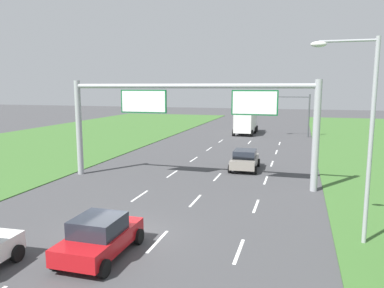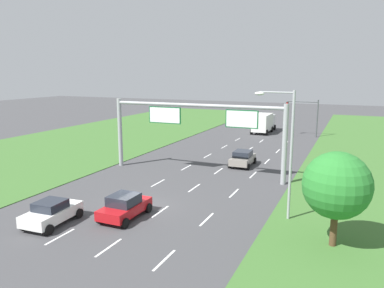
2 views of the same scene
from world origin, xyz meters
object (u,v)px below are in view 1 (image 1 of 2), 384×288
Objects in this scene: car_near_red at (100,236)px; traffic_light_mast at (294,107)px; car_mid_lane at (245,159)px; box_truck at (246,122)px; street_lamp at (362,124)px; sign_gantry at (188,111)px.

car_near_red is 39.25m from traffic_light_mast.
box_truck is (-3.14, 22.84, 0.85)m from car_mid_lane.
car_mid_lane is 0.48× the size of street_lamp.
sign_gantry reaches higher than car_near_red.
box_truck is at bearing 168.90° from traffic_light_mast.
street_lamp is (9.70, 4.10, 4.27)m from car_near_red.
car_mid_lane is 22.04m from traffic_light_mast.
car_near_red is at bearing -89.74° from box_truck.
box_truck is 0.42× the size of sign_gantry.
sign_gantry is at bearing -124.30° from car_mid_lane.
car_near_red is 0.47× the size of street_lamp.
car_near_red is at bearing -157.09° from street_lamp.
street_lamp is (3.23, -34.50, 1.21)m from traffic_light_mast.
car_near_red is 39.86m from box_truck.
box_truck is at bearing 89.90° from car_near_red.
box_truck is at bearing 105.08° from street_lamp.
car_near_red is at bearing -99.51° from traffic_light_mast.
car_near_red is 0.23× the size of sign_gantry.
traffic_light_mast is (6.40, -1.26, 2.20)m from box_truck.
car_mid_lane is at bearing 57.38° from sign_gantry.
sign_gantry is (-3.20, -5.01, 4.08)m from car_mid_lane.
sign_gantry is at bearing -103.67° from traffic_light_mast.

